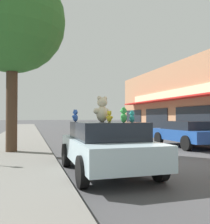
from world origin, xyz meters
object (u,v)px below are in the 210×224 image
(teddy_bear_yellow, at_px, (109,117))
(teddy_bear_green, at_px, (124,115))
(teddy_bear_blue, at_px, (75,116))
(parked_car_far_center, at_px, (188,132))
(teddy_bear_pink, at_px, (102,117))
(teddy_bear_teal, at_px, (132,117))
(teddy_bear_giant, at_px, (102,110))
(street_tree, at_px, (12,21))
(plush_art_car, at_px, (107,145))

(teddy_bear_yellow, height_order, teddy_bear_green, teddy_bear_green)
(teddy_bear_green, xyz_separation_m, teddy_bear_blue, (-0.89, 1.81, -0.01))
(teddy_bear_yellow, relative_size, parked_car_far_center, 0.08)
(teddy_bear_pink, height_order, teddy_bear_teal, teddy_bear_teal)
(teddy_bear_giant, xyz_separation_m, teddy_bear_pink, (0.18, 0.64, -0.21))
(teddy_bear_yellow, bearing_deg, parked_car_far_center, -82.12)
(teddy_bear_giant, xyz_separation_m, parked_car_far_center, (5.92, 4.40, -1.01))
(teddy_bear_teal, bearing_deg, teddy_bear_pink, -129.34)
(teddy_bear_giant, height_order, teddy_bear_teal, teddy_bear_giant)
(teddy_bear_pink, bearing_deg, teddy_bear_yellow, 59.57)
(street_tree, bearing_deg, teddy_bear_giant, -56.68)
(teddy_bear_giant, bearing_deg, teddy_bear_green, 85.92)
(parked_car_far_center, bearing_deg, street_tree, -177.68)
(teddy_bear_green, height_order, teddy_bear_teal, teddy_bear_green)
(teddy_bear_green, distance_m, teddy_bear_teal, 0.23)
(plush_art_car, height_order, teddy_bear_pink, teddy_bear_pink)
(plush_art_car, distance_m, teddy_bear_green, 1.19)
(teddy_bear_teal, bearing_deg, parked_car_far_center, 174.15)
(plush_art_car, relative_size, street_tree, 0.54)
(plush_art_car, height_order, teddy_bear_yellow, teddy_bear_yellow)
(teddy_bear_giant, height_order, street_tree, street_tree)
(plush_art_car, distance_m, street_tree, 6.89)
(teddy_bear_green, xyz_separation_m, teddy_bear_teal, (0.23, 0.00, -0.04))
(teddy_bear_blue, distance_m, teddy_bear_teal, 2.13)
(teddy_bear_green, bearing_deg, teddy_bear_yellow, -137.18)
(teddy_bear_teal, relative_size, street_tree, 0.04)
(teddy_bear_giant, xyz_separation_m, teddy_bear_green, (0.28, -0.96, -0.17))
(teddy_bear_blue, relative_size, parked_car_far_center, 0.09)
(teddy_bear_teal, xyz_separation_m, parked_car_far_center, (5.42, 5.36, -0.80))
(plush_art_car, xyz_separation_m, parked_car_far_center, (5.83, 4.53, -0.02))
(teddy_bear_green, height_order, parked_car_far_center, teddy_bear_green)
(teddy_bear_pink, height_order, parked_car_far_center, teddy_bear_pink)
(teddy_bear_pink, relative_size, street_tree, 0.04)
(teddy_bear_giant, xyz_separation_m, teddy_bear_yellow, (0.14, -0.24, -0.20))
(teddy_bear_giant, distance_m, street_tree, 6.12)
(teddy_bear_yellow, distance_m, street_tree, 6.47)
(teddy_bear_green, bearing_deg, parked_car_far_center, 165.31)
(teddy_bear_blue, bearing_deg, teddy_bear_pink, 116.30)
(plush_art_car, distance_m, teddy_bear_pink, 1.10)
(teddy_bear_pink, height_order, teddy_bear_yellow, teddy_bear_yellow)
(teddy_bear_green, bearing_deg, teddy_bear_pink, -144.93)
(teddy_bear_pink, relative_size, parked_car_far_center, 0.07)
(plush_art_car, distance_m, teddy_bear_yellow, 0.80)
(plush_art_car, bearing_deg, teddy_bear_blue, 125.68)
(plush_art_car, xyz_separation_m, teddy_bear_green, (0.18, -0.84, 0.83))
(teddy_bear_yellow, xyz_separation_m, teddy_bear_teal, (0.37, -0.72, -0.00))
(teddy_bear_yellow, bearing_deg, street_tree, 2.25)
(teddy_bear_blue, bearing_deg, parked_car_far_center, 159.48)
(plush_art_car, xyz_separation_m, teddy_bear_yellow, (0.04, -0.12, 0.79))
(teddy_bear_giant, relative_size, teddy_bear_teal, 2.40)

